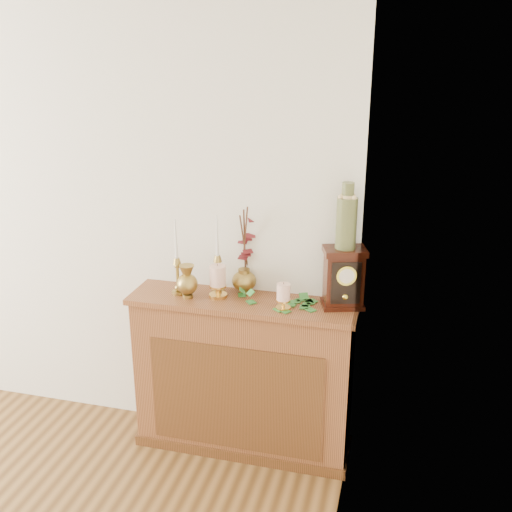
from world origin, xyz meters
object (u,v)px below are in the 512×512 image
(candlestick_center, at_px, (218,268))
(ceramic_vase, at_px, (347,219))
(candlestick_left, at_px, (177,270))
(ginger_jar, at_px, (246,251))
(bud_vase, at_px, (187,282))
(mantel_clock, at_px, (344,278))

(candlestick_center, bearing_deg, ceramic_vase, -1.48)
(candlestick_left, relative_size, ginger_jar, 0.85)
(candlestick_left, height_order, candlestick_center, candlestick_center)
(candlestick_center, height_order, bud_vase, candlestick_center)
(mantel_clock, height_order, ceramic_vase, ceramic_vase)
(ginger_jar, distance_m, mantel_clock, 0.56)
(candlestick_center, distance_m, ginger_jar, 0.18)
(bud_vase, bearing_deg, candlestick_center, 40.26)
(ginger_jar, height_order, ceramic_vase, ceramic_vase)
(bud_vase, height_order, mantel_clock, mantel_clock)
(candlestick_left, distance_m, ginger_jar, 0.39)
(candlestick_center, height_order, ceramic_vase, ceramic_vase)
(ginger_jar, bearing_deg, candlestick_left, -155.82)
(ginger_jar, xyz_separation_m, ceramic_vase, (0.54, -0.09, 0.25))
(candlestick_center, relative_size, mantel_clock, 1.36)
(candlestick_center, bearing_deg, bud_vase, -139.74)
(bud_vase, xyz_separation_m, mantel_clock, (0.82, 0.09, 0.07))
(ginger_jar, relative_size, ceramic_vase, 1.48)
(candlestick_left, relative_size, mantel_clock, 1.33)
(bud_vase, relative_size, ceramic_vase, 0.55)
(candlestick_left, xyz_separation_m, ginger_jar, (0.35, 0.16, 0.08))
(mantel_clock, bearing_deg, candlestick_center, 160.75)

